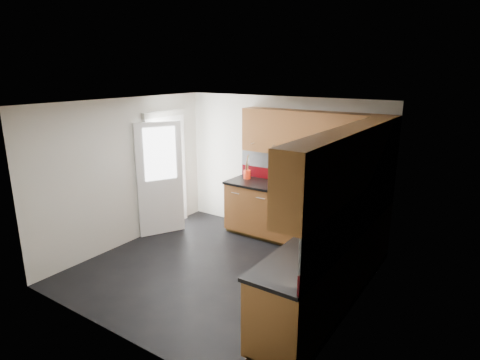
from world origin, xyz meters
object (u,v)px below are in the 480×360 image
Objects in this scene: toaster at (345,190)px; food_processor at (353,212)px; gas_hob at (296,189)px; utensil_pot at (247,173)px.

toaster is 1.09m from food_processor.
toaster is at bearing 9.25° from gas_hob.
utensil_pot reaches higher than food_processor.
food_processor reaches higher than toaster.
food_processor is at bearing -34.97° from gas_hob.
utensil_pot reaches higher than gas_hob.
utensil_pot is at bearing 156.20° from food_processor.
utensil_pot is at bearing 172.47° from gas_hob.
food_processor is (0.45, -0.99, 0.03)m from toaster.
utensil_pot is 1.62× the size of food_processor.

